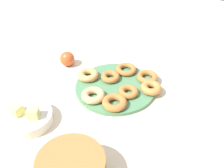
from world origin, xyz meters
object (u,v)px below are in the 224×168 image
Objects in this scene: donut_2 at (88,75)px; donut_7 at (110,77)px; donut_0 at (128,92)px; donut_3 at (115,102)px; melon_chunk_right at (17,110)px; donut_4 at (126,69)px; donut_5 at (147,77)px; donut_6 at (151,88)px; donut_1 at (93,95)px; melon_chunk_left at (33,113)px; apple at (67,59)px; fruit_bowl at (28,118)px; donut_plate at (115,87)px.

donut_2 is 1.10× the size of donut_7.
donut_3 is at bearing 75.44° from donut_0.
melon_chunk_right is (0.10, 0.32, 0.03)m from donut_2.
donut_2 is 0.16m from donut_4.
donut_3 is at bearing 121.82° from donut_7.
melon_chunk_right is at bearing 51.79° from donut_5.
donut_2 reaches higher than donut_5.
donut_6 is 0.50m from melon_chunk_right.
donut_1 is 2.51× the size of melon_chunk_left.
melon_chunk_left is at bearing 50.07° from donut_0.
donut_5 is (-0.03, -0.12, 0.00)m from donut_0.
donut_2 is at bearing 158.06° from apple.
donut_4 is (-0.04, -0.22, -0.00)m from donut_1.
donut_5 is 0.49m from fruit_bowl.
donut_0 is at bearing 151.95° from donut_7.
donut_0 and fruit_bowl have the same top height.
donut_4 is at bearing -115.12° from donut_7.
apple is at bearing -21.94° from donut_2.
donut_0 is 0.35m from apple.
apple is (0.31, -0.17, 0.01)m from donut_3.
donut_5 is at bearing 172.56° from donut_4.
donut_7 is at bearing -118.20° from melon_chunk_right.
donut_4 is at bearing -111.56° from melon_chunk_left.
melon_chunk_left reaches higher than apple.
donut_7 is 0.35m from melon_chunk_left.
donut_1 is 0.98× the size of donut_3.
melon_chunk_left is 1.00× the size of melon_chunk_right.
donut_4 is 0.44m from melon_chunk_left.
donut_0 is 0.84× the size of donut_3.
donut_6 is (-0.26, -0.03, 0.00)m from donut_2.
donut_plate is 8.96× the size of melon_chunk_left.
fruit_bowl is at bearing 57.42° from donut_plate.
donut_6 is 0.41m from apple.
donut_2 is 0.98× the size of donut_5.
melon_chunk_right reaches higher than donut_1.
donut_7 is at bearing 0.81° from donut_6.
melon_chunk_right is (0.06, 0.01, 0.00)m from melon_chunk_left.
donut_7 is 0.39m from melon_chunk_right.
donut_7 is at bearing 25.57° from donut_5.
donut_3 is 1.04× the size of donut_5.
melon_chunk_left reaches higher than donut_6.
apple reaches higher than donut_1.
donut_plate is 4.18× the size of donut_0.
melon_chunk_right is at bearing 61.80° from donut_7.
donut_2 is 1.05× the size of donut_6.
apple is at bearing -73.63° from melon_chunk_left.
melon_chunk_left is at bearing 42.96° from donut_3.
melon_chunk_left is (0.12, 0.19, 0.03)m from donut_1.
donut_1 reaches higher than donut_0.
donut_1 is 1.15× the size of donut_7.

